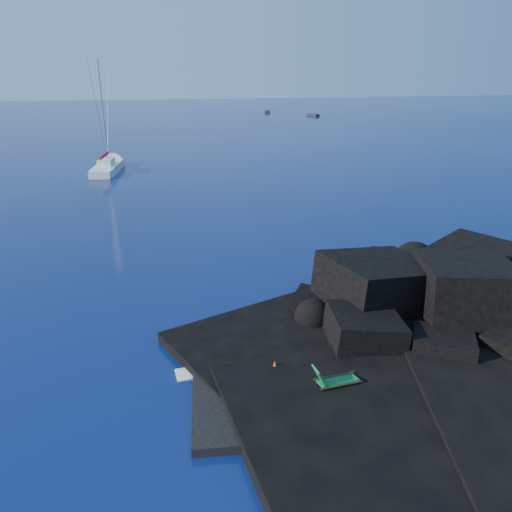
{
  "coord_description": "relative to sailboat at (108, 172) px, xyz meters",
  "views": [
    {
      "loc": [
        -0.64,
        -14.92,
        11.79
      ],
      "look_at": [
        4.74,
        10.47,
        2.0
      ],
      "focal_mm": 35.0,
      "sensor_mm": 36.0,
      "label": 1
    }
  ],
  "objects": [
    {
      "name": "ground",
      "position": [
        5.74,
        -47.97,
        0.0
      ],
      "size": [
        400.0,
        400.0,
        0.0
      ],
      "primitive_type": "plane",
      "color": "#031337",
      "rests_on": "ground"
    },
    {
      "name": "headland",
      "position": [
        18.74,
        -44.97,
        0.0
      ],
      "size": [
        24.0,
        24.0,
        3.6
      ],
      "primitive_type": null,
      "color": "black",
      "rests_on": "ground"
    },
    {
      "name": "beach",
      "position": [
        10.24,
        -47.47,
        0.0
      ],
      "size": [
        9.08,
        6.86,
        0.7
      ],
      "primitive_type": "cube",
      "rotation": [
        0.0,
        0.0,
        -0.1
      ],
      "color": "black",
      "rests_on": "ground"
    },
    {
      "name": "surf_foam",
      "position": [
        10.74,
        -42.97,
        0.0
      ],
      "size": [
        10.0,
        8.0,
        0.06
      ],
      "primitive_type": null,
      "color": "white",
      "rests_on": "ground"
    },
    {
      "name": "sailboat",
      "position": [
        0.0,
        0.0,
        0.0
      ],
      "size": [
        4.23,
        12.64,
        13.0
      ],
      "primitive_type": null,
      "rotation": [
        0.0,
        0.0,
        -0.13
      ],
      "color": "white",
      "rests_on": "ground"
    },
    {
      "name": "deck_chair",
      "position": [
        11.44,
        -47.91,
        0.95
      ],
      "size": [
        1.82,
        0.94,
        1.2
      ],
      "primitive_type": null,
      "rotation": [
        0.0,
        0.0,
        0.1
      ],
      "color": "#176935",
      "rests_on": "beach"
    },
    {
      "name": "towel",
      "position": [
        8.77,
        -47.39,
        0.37
      ],
      "size": [
        1.94,
        1.06,
        0.05
      ],
      "primitive_type": "cube",
      "rotation": [
        0.0,
        0.0,
        0.1
      ],
      "color": "white",
      "rests_on": "beach"
    },
    {
      "name": "sunbather",
      "position": [
        8.77,
        -47.39,
        0.51
      ],
      "size": [
        1.76,
        0.59,
        0.23
      ],
      "primitive_type": null,
      "rotation": [
        0.0,
        0.0,
        0.1
      ],
      "color": "tan",
      "rests_on": "towel"
    },
    {
      "name": "marker_cone",
      "position": [
        9.39,
        -46.29,
        0.6
      ],
      "size": [
        0.44,
        0.44,
        0.51
      ],
      "primitive_type": "cone",
      "rotation": [
        0.0,
        0.0,
        0.41
      ],
      "color": "#FC440D",
      "rests_on": "beach"
    },
    {
      "name": "distant_boat_a",
      "position": [
        38.84,
        80.46,
        0.0
      ],
      "size": [
        2.45,
        4.51,
        0.57
      ],
      "primitive_type": "cube",
      "rotation": [
        0.0,
        0.0,
        -0.27
      ],
      "color": "#232227",
      "rests_on": "ground"
    },
    {
      "name": "distant_boat_b",
      "position": [
        48.1,
        67.22,
        0.0
      ],
      "size": [
        2.53,
        4.2,
        0.54
      ],
      "primitive_type": "cube",
      "rotation": [
        0.0,
        0.0,
        0.34
      ],
      "color": "#232227",
      "rests_on": "ground"
    }
  ]
}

